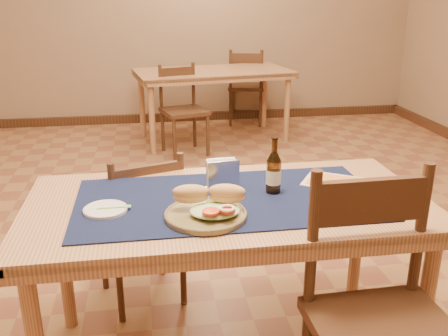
{
  "coord_description": "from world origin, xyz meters",
  "views": [
    {
      "loc": [
        -0.3,
        -2.61,
        1.54
      ],
      "look_at": [
        0.0,
        -0.7,
        0.85
      ],
      "focal_mm": 40.0,
      "sensor_mm": 36.0,
      "label": 1
    }
  ],
  "objects": [
    {
      "name": "napkin_holder",
      "position": [
        -0.0,
        -0.69,
        0.81
      ],
      "size": [
        0.15,
        0.06,
        0.13
      ],
      "color": "silver",
      "rests_on": "placemat"
    },
    {
      "name": "main_table",
      "position": [
        0.0,
        -0.8,
        0.67
      ],
      "size": [
        1.6,
        0.8,
        0.75
      ],
      "color": "tan",
      "rests_on": "ground"
    },
    {
      "name": "fork",
      "position": [
        -0.43,
        -0.85,
        0.77
      ],
      "size": [
        0.13,
        0.02,
        0.0
      ],
      "color": "#7BBC67",
      "rests_on": "side_plate"
    },
    {
      "name": "beer_bottle",
      "position": [
        0.19,
        -0.76,
        0.84
      ],
      "size": [
        0.06,
        0.06,
        0.23
      ],
      "color": "#4B2B0D",
      "rests_on": "placemat"
    },
    {
      "name": "baseboard",
      "position": [
        0.0,
        0.0,
        0.05
      ],
      "size": [
        6.0,
        7.0,
        0.1
      ],
      "color": "#422517",
      "rests_on": "ground"
    },
    {
      "name": "chair_main_near",
      "position": [
        0.43,
        -1.33,
        0.52
      ],
      "size": [
        0.47,
        0.47,
        1.0
      ],
      "color": "#422517",
      "rests_on": "ground"
    },
    {
      "name": "chair_back_near",
      "position": [
        0.05,
        2.19,
        0.45
      ],
      "size": [
        0.5,
        0.5,
        0.87
      ],
      "color": "#422517",
      "rests_on": "ground"
    },
    {
      "name": "back_table",
      "position": [
        0.41,
        2.61,
        0.67
      ],
      "size": [
        1.7,
        1.03,
        0.75
      ],
      "color": "tan",
      "rests_on": "ground"
    },
    {
      "name": "room",
      "position": [
        0.0,
        0.0,
        1.4
      ],
      "size": [
        6.04,
        7.04,
        2.84
      ],
      "color": "olive",
      "rests_on": "ground"
    },
    {
      "name": "placemat",
      "position": [
        0.0,
        -0.8,
        0.75
      ],
      "size": [
        1.2,
        0.6,
        0.01
      ],
      "primitive_type": "cube",
      "color": "#10173B",
      "rests_on": "main_table"
    },
    {
      "name": "chair_main_far",
      "position": [
        -0.36,
        -0.32,
        0.43
      ],
      "size": [
        0.48,
        0.48,
        0.83
      ],
      "color": "#422517",
      "rests_on": "ground"
    },
    {
      "name": "chair_back_far",
      "position": [
        0.89,
        3.22,
        0.47
      ],
      "size": [
        0.51,
        0.51,
        0.9
      ],
      "color": "#422517",
      "rests_on": "ground"
    },
    {
      "name": "side_plate",
      "position": [
        -0.48,
        -0.85,
        0.76
      ],
      "size": [
        0.17,
        0.17,
        0.01
      ],
      "color": "silver",
      "rests_on": "placemat"
    },
    {
      "name": "menu_card",
      "position": [
        0.49,
        -0.7,
        0.76
      ],
      "size": [
        0.33,
        0.31,
        0.01
      ],
      "color": "beige",
      "rests_on": "placemat"
    },
    {
      "name": "sandwich_plate",
      "position": [
        -0.1,
        -0.96,
        0.79
      ],
      "size": [
        0.31,
        0.3,
        0.12
      ],
      "color": "brown",
      "rests_on": "placemat"
    }
  ]
}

